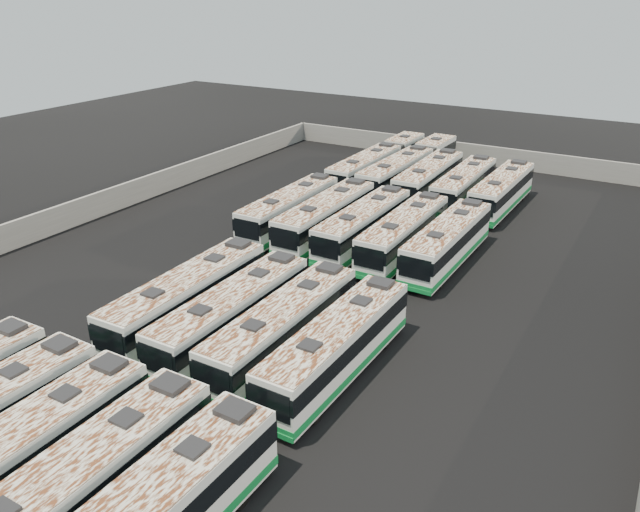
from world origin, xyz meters
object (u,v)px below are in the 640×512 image
(bus_back_left, at_px, (410,167))
(bus_back_far_right, at_px, (501,191))
(bus_back_far_left, at_px, (379,163))
(bus_midfront_right, at_px, (283,328))
(bus_midback_right, at_px, (404,234))
(bus_midback_left, at_px, (326,217))
(bus_front_right, at_px, (76,493))
(bus_front_center, at_px, (15,460))
(bus_midfront_far_right, at_px, (337,347))
(bus_back_center, at_px, (428,179))
(bus_midback_far_right, at_px, (447,242))
(bus_midfront_left, at_px, (188,298))
(bus_back_right, at_px, (464,186))
(bus_midfront_center, at_px, (233,314))
(bus_midback_far_left, at_px, (290,210))
(bus_midback_center, at_px, (363,225))

(bus_back_left, relative_size, bus_back_far_right, 1.60)
(bus_back_far_left, height_order, bus_back_far_right, same)
(bus_midfront_right, relative_size, bus_midback_right, 1.00)
(bus_midback_left, xyz_separation_m, bus_back_left, (-0.05, 17.18, -0.01))
(bus_front_right, bearing_deg, bus_back_left, 97.83)
(bus_front_center, bearing_deg, bus_back_far_left, 97.54)
(bus_midback_left, height_order, bus_back_far_right, bus_midback_left)
(bus_midfront_far_right, xyz_separation_m, bus_midback_right, (-3.35, 16.32, 0.01))
(bus_midfront_right, bearing_deg, bus_back_left, 101.39)
(bus_midfront_right, bearing_deg, bus_front_center, -103.66)
(bus_front_center, bearing_deg, bus_back_center, 89.38)
(bus_midback_far_right, bearing_deg, bus_midfront_right, -101.71)
(bus_midback_left, distance_m, bus_back_left, 17.18)
(bus_front_center, distance_m, bus_back_left, 47.43)
(bus_midback_left, bearing_deg, bus_midfront_right, -68.42)
(bus_midback_far_right, xyz_separation_m, bus_back_far_left, (-13.68, 17.11, -0.01))
(bus_midfront_left, bearing_deg, bus_back_right, 75.88)
(bus_front_right, height_order, bus_back_center, bus_front_right)
(bus_midfront_right, xyz_separation_m, bus_midback_left, (-6.67, 16.21, 0.04))
(bus_back_far_left, relative_size, bus_back_right, 1.54)
(bus_midfront_right, distance_m, bus_midback_right, 16.16)
(bus_midfront_left, height_order, bus_midback_left, bus_midfront_left)
(bus_back_far_left, bearing_deg, bus_midfront_center, -78.52)
(bus_midback_right, bearing_deg, bus_front_right, -90.64)
(bus_midback_left, distance_m, bus_midback_right, 6.76)
(bus_midback_far_left, xyz_separation_m, bus_midback_right, (10.27, -0.13, -0.01))
(bus_midfront_center, height_order, bus_midback_center, bus_midfront_center)
(bus_back_left, bearing_deg, bus_front_right, -80.75)
(bus_back_far_left, bearing_deg, bus_back_center, -25.88)
(bus_back_left, height_order, bus_back_right, bus_back_left)
(bus_midback_left, bearing_deg, bus_midback_right, -1.24)
(bus_midback_center, height_order, bus_midback_right, same)
(bus_midfront_left, relative_size, bus_back_far_left, 0.67)
(bus_back_left, distance_m, bus_back_far_right, 10.76)
(bus_midfront_left, bearing_deg, bus_midback_far_right, 56.39)
(bus_midback_far_right, xyz_separation_m, bus_back_left, (-10.22, 17.17, 0.04))
(bus_midback_far_left, distance_m, bus_back_right, 17.13)
(bus_midback_left, distance_m, bus_midback_center, 3.36)
(bus_midback_left, relative_size, bus_midback_center, 1.03)
(bus_midback_center, bearing_deg, bus_midfront_far_right, -67.59)
(bus_midfront_left, bearing_deg, bus_front_right, -64.73)
(bus_midfront_center, xyz_separation_m, bus_midfront_far_right, (6.78, -0.02, -0.01))
(bus_midfront_center, height_order, bus_midback_far_right, bus_midfront_center)
(bus_midfront_far_right, xyz_separation_m, bus_midback_far_right, (0.05, 16.38, 0.01))
(bus_midback_center, bearing_deg, bus_front_center, -90.15)
(bus_front_right, xyz_separation_m, bus_midback_center, (-3.42, 30.11, -0.06))
(bus_front_right, xyz_separation_m, bus_midback_far_right, (3.38, 30.13, -0.06))
(bus_midfront_far_right, xyz_separation_m, bus_back_far_right, (0.10, 30.34, -0.01))
(bus_midback_left, xyz_separation_m, bus_back_right, (6.75, 13.79, -0.05))
(bus_midfront_right, bearing_deg, bus_midfront_far_right, -2.73)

